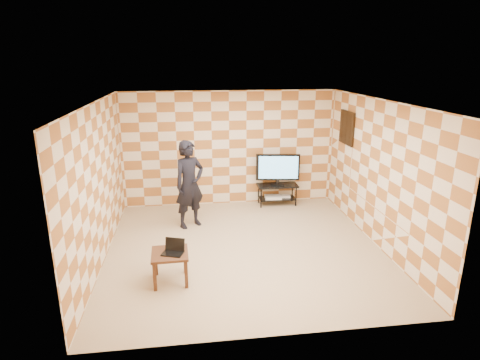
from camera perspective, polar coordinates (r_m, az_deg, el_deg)
name	(u,v)px	position (r m, az deg, el deg)	size (l,w,h in m)	color
floor	(244,248)	(7.58, 0.61, -9.67)	(5.00, 5.00, 0.00)	tan
wall_back	(229,149)	(9.48, -1.54, 4.47)	(5.00, 0.02, 2.70)	beige
wall_front	(275,240)	(4.78, 5.02, -8.45)	(5.00, 0.02, 2.70)	beige
wall_left	(98,185)	(7.17, -19.53, -0.63)	(0.02, 5.00, 2.70)	beige
wall_right	(378,174)	(7.83, 19.07, 0.84)	(0.02, 5.00, 2.70)	beige
ceiling	(245,102)	(6.81, 0.69, 11.08)	(5.00, 5.00, 0.02)	white
wall_art	(347,128)	(9.07, 14.96, 7.19)	(0.04, 0.72, 0.72)	black
tv_stand	(277,190)	(9.66, 5.31, -1.43)	(0.96, 0.43, 0.50)	black
tv	(278,168)	(9.50, 5.40, 1.71)	(1.03, 0.24, 0.75)	black
dvd_player	(273,197)	(9.65, 4.72, -2.43)	(0.39, 0.28, 0.06)	silver
game_console	(286,196)	(9.76, 6.53, -2.31)	(0.21, 0.15, 0.05)	silver
side_table	(170,258)	(6.46, -9.93, -10.83)	(0.58, 0.58, 0.50)	#321B0E
laptop	(174,250)	(6.39, -9.42, -9.75)	(0.38, 0.34, 0.21)	black
person	(189,184)	(8.29, -7.20, -0.62)	(0.67, 0.44, 1.83)	black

